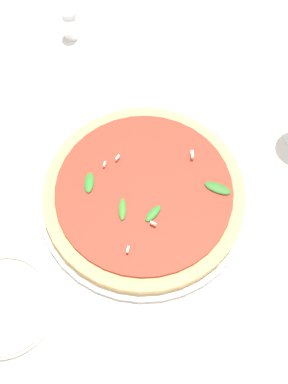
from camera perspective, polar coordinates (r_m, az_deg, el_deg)
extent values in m
plane|color=silver|center=(0.92, 0.80, -1.79)|extent=(6.00, 6.00, 0.00)
cylinder|color=silver|center=(0.92, 0.00, -0.65)|extent=(0.37, 0.37, 0.01)
cylinder|color=tan|center=(0.91, 0.00, -0.25)|extent=(0.35, 0.35, 0.02)
cylinder|color=#A82D1E|center=(0.90, 0.00, 0.08)|extent=(0.30, 0.30, 0.01)
ellipsoid|color=#2A7126|center=(0.88, 0.99, -2.31)|extent=(0.03, 0.04, 0.01)
ellipsoid|color=#337425|center=(0.88, -2.25, -2.03)|extent=(0.04, 0.03, 0.01)
ellipsoid|color=#277226|center=(0.91, -5.87, 1.00)|extent=(0.04, 0.03, 0.01)
ellipsoid|color=#2C6524|center=(0.90, 7.87, 0.42)|extent=(0.05, 0.05, 0.01)
cube|color=#EFE5C6|center=(0.86, 0.99, -3.39)|extent=(0.01, 0.01, 0.01)
cube|color=#EFE5C6|center=(0.92, 5.15, 3.99)|extent=(0.01, 0.01, 0.01)
cube|color=#EFE5C6|center=(0.92, -4.22, 2.98)|extent=(0.01, 0.01, 0.01)
cube|color=#EFE5C6|center=(0.85, -1.73, -6.16)|extent=(0.01, 0.01, 0.01)
cube|color=#EFE5C6|center=(0.92, -2.83, 3.68)|extent=(0.01, 0.01, 0.01)
cylinder|color=silver|center=(0.89, -14.86, -11.56)|extent=(0.17, 0.17, 0.01)
torus|color=silver|center=(0.88, -14.99, -11.43)|extent=(0.16, 0.16, 0.01)
cylinder|color=silver|center=(1.13, -7.82, 17.17)|extent=(0.03, 0.03, 0.06)
cylinder|color=#B7B7BF|center=(1.10, -8.04, 18.36)|extent=(0.03, 0.03, 0.01)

